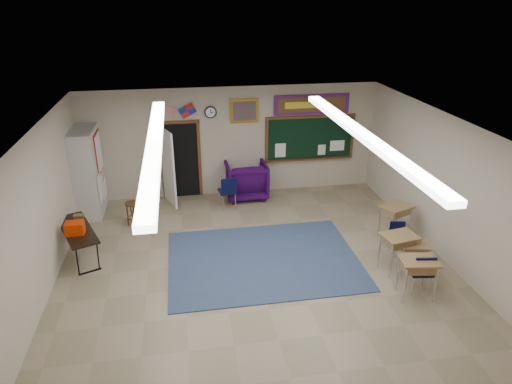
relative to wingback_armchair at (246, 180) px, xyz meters
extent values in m
plane|color=gray|center=(-0.32, -4.13, -0.51)|extent=(9.00, 9.00, 0.00)
cube|color=#B8AD95|center=(-0.32, 0.37, 0.99)|extent=(8.00, 0.04, 3.00)
cube|color=#B8AD95|center=(-4.32, -4.13, 0.99)|extent=(0.04, 9.00, 3.00)
cube|color=#B8AD95|center=(3.68, -4.13, 0.99)|extent=(0.04, 9.00, 3.00)
cube|color=beige|center=(-0.32, -4.13, 2.49)|extent=(8.00, 9.00, 0.04)
cube|color=#344362|center=(-0.12, -3.33, -0.50)|extent=(4.00, 3.00, 0.02)
cube|color=black|center=(-1.72, 0.36, 0.54)|extent=(0.95, 0.04, 2.10)
cube|color=silver|center=(-2.07, -0.09, 0.52)|extent=(0.35, 0.86, 2.05)
cube|color=brown|center=(1.88, 0.34, 0.99)|extent=(2.55, 0.05, 1.30)
cube|color=black|center=(1.88, 0.32, 0.99)|extent=(2.40, 0.03, 1.15)
cube|color=brown|center=(1.88, 0.28, 0.39)|extent=(2.40, 0.12, 0.04)
cube|color=#A20D1D|center=(1.88, 0.34, 1.94)|extent=(2.10, 0.04, 0.55)
cube|color=brown|center=(1.88, 0.32, 1.94)|extent=(1.90, 0.03, 0.40)
cube|color=#AA7F21|center=(0.03, 0.34, 1.84)|extent=(0.75, 0.05, 0.65)
cube|color=#A51466|center=(0.03, 0.32, 1.84)|extent=(0.62, 0.03, 0.52)
cylinder|color=black|center=(-0.87, 0.34, 1.84)|extent=(0.32, 0.05, 0.32)
cylinder|color=white|center=(-0.87, 0.32, 1.84)|extent=(0.26, 0.02, 0.26)
cube|color=#B9B8B4|center=(-4.04, -0.28, 0.59)|extent=(0.55, 1.25, 2.20)
imported|color=#250537|center=(0.00, 0.00, 0.00)|extent=(1.12, 1.15, 1.02)
cube|color=olive|center=(2.48, -4.16, 0.28)|extent=(0.75, 0.61, 0.05)
cube|color=olive|center=(2.48, -4.16, 0.17)|extent=(0.65, 0.52, 0.14)
cube|color=olive|center=(3.05, -2.84, 0.27)|extent=(0.81, 0.71, 0.04)
cube|color=olive|center=(3.05, -2.84, 0.16)|extent=(0.70, 0.61, 0.13)
cube|color=olive|center=(2.43, -5.05, 0.27)|extent=(0.73, 0.59, 0.04)
cube|color=olive|center=(2.43, -5.05, 0.16)|extent=(0.63, 0.50, 0.13)
cube|color=olive|center=(2.77, -4.28, 0.13)|extent=(0.64, 0.54, 0.04)
cube|color=olive|center=(2.77, -4.28, 0.04)|extent=(0.55, 0.46, 0.11)
cube|color=black|center=(-3.97, -2.53, 0.15)|extent=(1.13, 1.73, 0.05)
cube|color=#D23703|center=(-3.95, -2.75, 0.30)|extent=(0.37, 0.27, 0.26)
cylinder|color=#523518|center=(-2.96, -1.20, 0.06)|extent=(0.34, 0.34, 0.04)
torus|color=#523518|center=(-2.96, -1.20, -0.31)|extent=(0.28, 0.28, 0.02)
camera|label=1|loc=(-1.67, -11.52, 4.73)|focal=32.00mm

